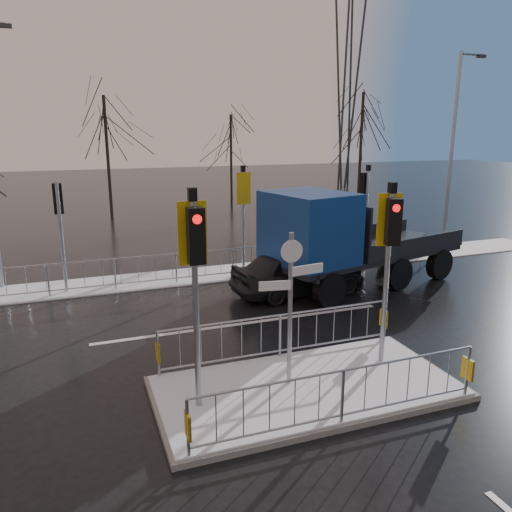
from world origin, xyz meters
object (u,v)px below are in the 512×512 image
object	(u,v)px
car_far_lane	(298,271)
flatbed_truck	(333,238)
street_lamp_right	(454,146)
traffic_island	(306,373)

from	to	relation	value
car_far_lane	flatbed_truck	size ratio (longest dim) A/B	0.57
street_lamp_right	flatbed_truck	bearing A→B (deg)	-156.92
traffic_island	street_lamp_right	bearing A→B (deg)	38.73
flatbed_truck	traffic_island	bearing A→B (deg)	-122.91
traffic_island	car_far_lane	distance (m)	6.13
car_far_lane	street_lamp_right	bearing A→B (deg)	-74.67
car_far_lane	street_lamp_right	xyz separation A→B (m)	(8.16, 2.87, 3.66)
traffic_island	car_far_lane	size ratio (longest dim) A/B	1.41
traffic_island	flatbed_truck	bearing A→B (deg)	57.09
flatbed_truck	street_lamp_right	size ratio (longest dim) A/B	0.93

